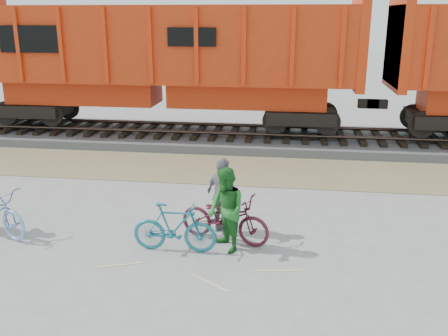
{
  "coord_description": "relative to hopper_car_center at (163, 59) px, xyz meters",
  "views": [
    {
      "loc": [
        2.13,
        -8.91,
        4.54
      ],
      "look_at": [
        0.68,
        1.5,
        1.29
      ],
      "focal_mm": 40.0,
      "sensor_mm": 36.0,
      "label": 1
    }
  ],
  "objects": [
    {
      "name": "ballast_bed",
      "position": [
        2.6,
        0.0,
        -2.86
      ],
      "size": [
        120.0,
        4.0,
        0.3
      ],
      "primitive_type": "cube",
      "color": "slate",
      "rests_on": "ground"
    },
    {
      "name": "hopper_car_center",
      "position": [
        0.0,
        0.0,
        0.0
      ],
      "size": [
        14.0,
        3.13,
        4.65
      ],
      "color": "black",
      "rests_on": "track"
    },
    {
      "name": "ground",
      "position": [
        2.6,
        -9.0,
        -3.01
      ],
      "size": [
        120.0,
        120.0,
        0.0
      ],
      "primitive_type": "plane",
      "color": "#9E9E99",
      "rests_on": "ground"
    },
    {
      "name": "bicycle_teal",
      "position": [
        2.52,
        -9.06,
        -2.5
      ],
      "size": [
        1.68,
        0.48,
        1.01
      ],
      "primitive_type": "imported",
      "rotation": [
        0.0,
        0.0,
        1.58
      ],
      "color": "#196B80",
      "rests_on": "ground"
    },
    {
      "name": "bicycle_maroon",
      "position": [
        3.44,
        -8.46,
        -2.49
      ],
      "size": [
        2.07,
        1.2,
        1.03
      ],
      "primitive_type": "imported",
      "rotation": [
        0.0,
        0.0,
        1.29
      ],
      "color": "#4E1624",
      "rests_on": "ground"
    },
    {
      "name": "person_woman",
      "position": [
        3.34,
        -8.06,
        -2.17
      ],
      "size": [
        0.99,
        0.98,
        1.68
      ],
      "primitive_type": "imported",
      "rotation": [
        0.0,
        0.0,
        2.38
      ],
      "color": "gray",
      "rests_on": "ground"
    },
    {
      "name": "person_man",
      "position": [
        3.52,
        -8.86,
        -2.15
      ],
      "size": [
        1.01,
        1.05,
        1.71
      ],
      "primitive_type": "imported",
      "rotation": [
        0.0,
        0.0,
        -0.95
      ],
      "color": "#236D26",
      "rests_on": "ground"
    },
    {
      "name": "track",
      "position": [
        2.6,
        0.0,
        -2.53
      ],
      "size": [
        120.0,
        2.6,
        0.24
      ],
      "color": "black",
      "rests_on": "ballast_bed"
    },
    {
      "name": "gravel_strip",
      "position": [
        2.6,
        -3.5,
        -3.0
      ],
      "size": [
        120.0,
        3.0,
        0.02
      ],
      "primitive_type": "cube",
      "color": "#91835A",
      "rests_on": "ground"
    }
  ]
}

